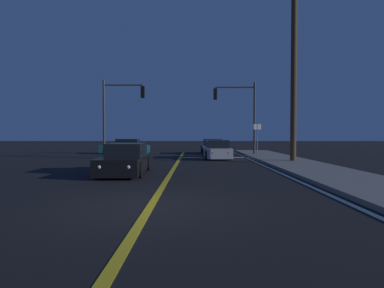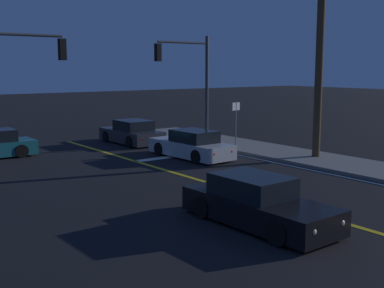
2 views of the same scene
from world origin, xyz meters
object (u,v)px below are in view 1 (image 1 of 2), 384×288
at_px(car_far_approaching_charcoal, 212,147).
at_px(traffic_signal_far_left, 118,106).
at_px(street_sign_corner, 257,135).
at_px(car_mid_block_teal, 126,147).
at_px(car_following_oncoming_black, 125,160).
at_px(utility_pole_right, 294,66).
at_px(car_lead_oncoming_silver, 216,150).
at_px(traffic_signal_near_right, 240,107).

height_order(car_far_approaching_charcoal, traffic_signal_far_left, traffic_signal_far_left).
bearing_deg(street_sign_corner, car_mid_block_teal, 153.38).
relative_size(car_following_oncoming_black, utility_pole_right, 0.41).
bearing_deg(car_far_approaching_charcoal, car_lead_oncoming_silver, -90.73).
distance_m(car_far_approaching_charcoal, car_following_oncoming_black, 15.71).
bearing_deg(traffic_signal_near_right, traffic_signal_far_left, 8.24).
relative_size(car_far_approaching_charcoal, street_sign_corner, 1.73).
bearing_deg(car_lead_oncoming_silver, street_sign_corner, 1.14).
bearing_deg(traffic_signal_near_right, car_lead_oncoming_silver, 54.71).
bearing_deg(utility_pole_right, traffic_signal_near_right, 108.31).
height_order(car_lead_oncoming_silver, utility_pole_right, utility_pole_right).
bearing_deg(traffic_signal_far_left, utility_pole_right, -24.66).
distance_m(car_far_approaching_charcoal, utility_pole_right, 11.79).
height_order(car_lead_oncoming_silver, traffic_signal_far_left, traffic_signal_far_left).
bearing_deg(car_lead_oncoming_silver, utility_pole_right, -44.14).
xyz_separation_m(car_far_approaching_charcoal, street_sign_corner, (3.01, -5.47, 1.13)).
xyz_separation_m(traffic_signal_near_right, utility_pole_right, (2.28, -6.88, 1.94)).
bearing_deg(car_mid_block_teal, utility_pole_right, -127.69).
height_order(car_mid_block_teal, traffic_signal_near_right, traffic_signal_near_right).
bearing_deg(car_far_approaching_charcoal, car_following_oncoming_black, -108.06).
xyz_separation_m(car_mid_block_teal, traffic_signal_near_right, (9.93, -2.62, 3.38)).
height_order(utility_pole_right, street_sign_corner, utility_pole_right).
bearing_deg(car_lead_oncoming_silver, car_following_oncoming_black, -119.45).
relative_size(traffic_signal_far_left, utility_pole_right, 0.52).
xyz_separation_m(car_mid_block_teal, traffic_signal_far_left, (0.27, -4.02, 3.35)).
relative_size(car_lead_oncoming_silver, street_sign_corner, 1.84).
height_order(car_following_oncoming_black, street_sign_corner, street_sign_corner).
height_order(car_following_oncoming_black, traffic_signal_near_right, traffic_signal_near_right).
xyz_separation_m(utility_pole_right, street_sign_corner, (-1.40, 4.08, -4.19)).
xyz_separation_m(traffic_signal_far_left, utility_pole_right, (11.94, -5.48, 1.96)).
relative_size(car_far_approaching_charcoal, traffic_signal_near_right, 0.74).
bearing_deg(traffic_signal_far_left, street_sign_corner, -7.57).
distance_m(car_mid_block_teal, car_following_oncoming_black, 15.28).
relative_size(utility_pole_right, street_sign_corner, 4.49).
height_order(traffic_signal_near_right, street_sign_corner, traffic_signal_near_right).
bearing_deg(traffic_signal_near_right, utility_pole_right, 108.31).
bearing_deg(traffic_signal_far_left, traffic_signal_near_right, 8.24).
distance_m(car_following_oncoming_black, traffic_signal_far_left, 11.79).
distance_m(car_mid_block_teal, traffic_signal_near_right, 10.81).
bearing_deg(utility_pole_right, traffic_signal_far_left, 155.34).
bearing_deg(utility_pole_right, car_far_approaching_charcoal, 114.79).
bearing_deg(car_following_oncoming_black, car_far_approaching_charcoal, -108.88).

